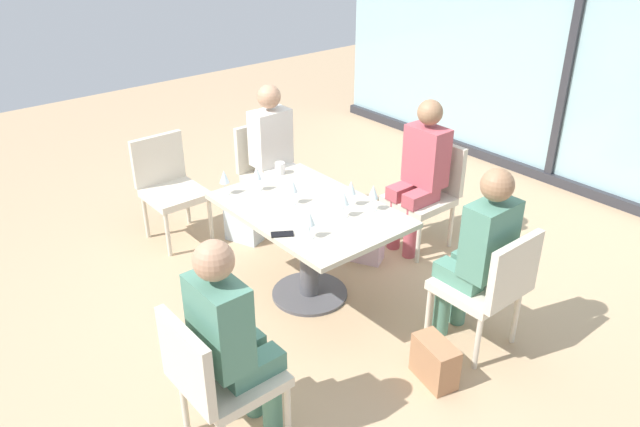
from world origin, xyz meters
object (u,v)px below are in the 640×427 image
Objects in this scene: person_near_window at (420,169)px; chair_front_right at (216,375)px; chair_far_left at (269,168)px; handbag_0 at (364,244)px; dining_table_main at (309,230)px; chair_near_window at (427,189)px; wine_glass_3 at (310,219)px; handbag_2 at (435,361)px; chair_far_right at (490,284)px; wine_glass_4 at (257,174)px; person_far_right at (480,249)px; cell_phone_on_table at (282,234)px; handbag_1 at (244,225)px; wine_glass_6 at (373,192)px; person_front_right at (231,334)px; wine_glass_0 at (293,186)px; coffee_cup at (280,168)px; person_far_left at (275,150)px; wine_glass_2 at (344,199)px; wine_glass_1 at (224,177)px; chair_side_end at (169,183)px; wine_glass_5 at (351,188)px.

chair_front_right is at bearing -71.64° from person_near_window.
chair_far_left is 1.15m from handbag_0.
person_near_window is (-0.00, 1.15, 0.15)m from dining_table_main.
chair_near_window is 1.59m from wine_glass_3.
person_near_window is 1.73m from handbag_2.
chair_far_right is 1.79m from wine_glass_4.
chair_far_right is 0.69× the size of person_far_right.
cell_phone_on_table is 0.48× the size of handbag_1.
wine_glass_6 is at bearing -69.77° from person_near_window.
person_front_right is at bearing -71.64° from chair_near_window.
person_front_right is 1.02m from wine_glass_3.
chair_far_left is 4.70× the size of wine_glass_0.
coffee_cup reaches higher than cell_phone_on_table.
handbag_2 is (2.27, -0.48, -0.56)m from person_far_left.
chair_front_right is 4.70× the size of wine_glass_0.
person_far_right is 0.93m from wine_glass_2.
wine_glass_4 is (-1.64, -0.61, 0.37)m from chair_far_right.
wine_glass_1 is (-0.56, -0.33, 0.31)m from dining_table_main.
chair_side_end reaches higher than coffee_cup.
wine_glass_2 reaches higher than chair_far_right.
wine_glass_3 reaches higher than chair_far_left.
coffee_cup is at bearing 173.52° from wine_glass_2.
wine_glass_4 is 1.11m from handbag_0.
handbag_0 is at bearing 99.35° from dining_table_main.
wine_glass_4 is (-0.46, -1.26, 0.16)m from person_near_window.
person_far_left is 0.70m from handbag_1.
handbag_2 is at bearing -12.55° from wine_glass_5.
chair_side_end is at bearing -168.07° from wine_glass_0.
person_far_right is at bearing 45.09° from wine_glass_3.
chair_side_end is 0.94m from person_far_left.
chair_side_end is 0.69× the size of person_far_right.
person_far_right is at bearing 26.75° from wine_glass_1.
chair_side_end reaches higher than handbag_1.
coffee_cup is (0.48, -0.30, 0.08)m from person_far_left.
wine_glass_0 is at bearing 166.07° from cell_phone_on_table.
handbag_1 is at bearing 171.42° from wine_glass_0.
chair_side_end is at bearing -159.72° from handbag_2.
wine_glass_2 is 0.74m from wine_glass_4.
wine_glass_2 is at bearing 13.94° from chair_side_end.
wine_glass_6 is (0.76, 0.43, 0.00)m from wine_glass_4.
dining_table_main is 7.13× the size of wine_glass_0.
wine_glass_6 is at bearing 112.67° from cell_phone_on_table.
person_front_right is (0.00, 0.11, 0.20)m from chair_front_right.
chair_side_end is 4.70× the size of wine_glass_2.
dining_table_main is 7.13× the size of wine_glass_6.
chair_side_end is 9.67× the size of coffee_cup.
wine_glass_0 is 0.40m from wine_glass_2.
chair_front_right is at bearing -94.30° from handbag_2.
wine_glass_2 is (-0.94, -0.40, 0.37)m from chair_far_right.
handbag_1 is at bearing -65.66° from chair_far_left.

